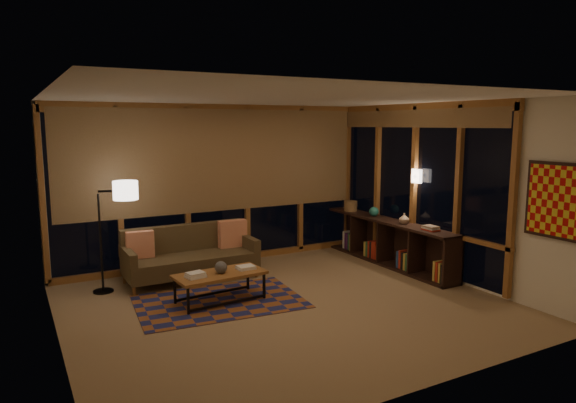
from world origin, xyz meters
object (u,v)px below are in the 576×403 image
floor_lamp (100,237)px  coffee_table (220,287)px  sofa (191,254)px  bookshelf (386,241)px

floor_lamp → coffee_table: bearing=-34.8°
sofa → bookshelf: size_ratio=0.64×
sofa → coffee_table: 1.14m
bookshelf → coffee_table: bearing=-172.1°
sofa → floor_lamp: bearing=177.2°
floor_lamp → bookshelf: 4.60m
sofa → coffee_table: (0.03, -1.13, -0.20)m
coffee_table → floor_lamp: (-1.32, 1.19, 0.59)m
sofa → coffee_table: sofa is taller
sofa → floor_lamp: size_ratio=1.24×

